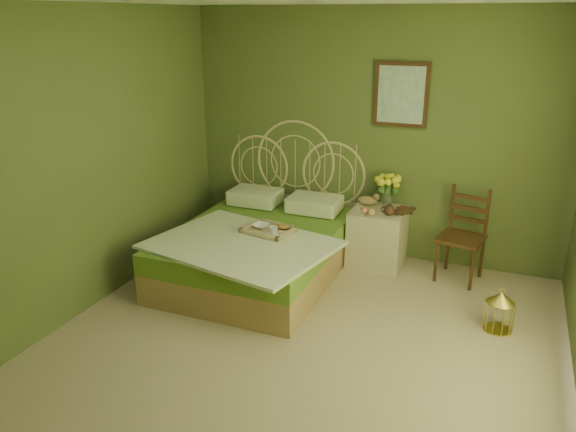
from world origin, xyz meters
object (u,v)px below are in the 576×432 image
at_px(nightstand, 378,231).
at_px(birdcage, 500,312).
at_px(bed, 261,245).
at_px(chair, 463,229).

height_order(nightstand, birdcage, nightstand).
distance_m(nightstand, birdcage, 1.60).
distance_m(bed, chair, 2.02).
relative_size(bed, birdcage, 6.49).
distance_m(bed, birdcage, 2.33).
xyz_separation_m(bed, birdcage, (2.31, -0.27, -0.14)).
distance_m(chair, birdcage, 1.10).
bearing_deg(bed, chair, 19.89).
height_order(bed, chair, bed).
xyz_separation_m(bed, nightstand, (1.05, 0.69, 0.06)).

